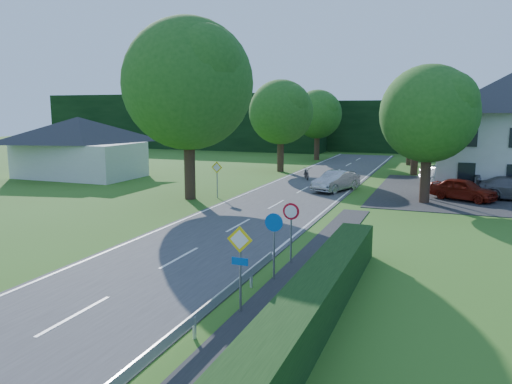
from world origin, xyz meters
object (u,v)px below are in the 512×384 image
at_px(parasol, 479,180).
at_px(parked_car_red, 463,189).
at_px(moving_car, 336,181).
at_px(streetlight, 422,131).
at_px(parked_car_silver_a, 453,175).
at_px(motorcycle, 307,173).

bearing_deg(parasol, parked_car_red, -108.14).
bearing_deg(parked_car_red, moving_car, 111.90).
bearing_deg(streetlight, parked_car_silver_a, 69.69).
bearing_deg(streetlight, parasol, 38.37).
height_order(streetlight, motorcycle, streetlight).
relative_size(motorcycle, parked_car_silver_a, 0.40).
bearing_deg(motorcycle, streetlight, -54.16).
bearing_deg(parked_car_red, motorcycle, 90.94).
relative_size(streetlight, parked_car_red, 1.93).
relative_size(streetlight, parked_car_silver_a, 1.62).
distance_m(moving_car, parked_car_silver_a, 9.63).
height_order(motorcycle, parasol, parasol).
xyz_separation_m(moving_car, parasol, (9.53, 2.62, 0.18)).
bearing_deg(streetlight, parked_car_red, -5.23).
xyz_separation_m(motorcycle, parked_car_silver_a, (11.45, 0.46, 0.29)).
bearing_deg(parked_car_silver_a, parasol, -160.04).
relative_size(streetlight, moving_car, 1.83).
bearing_deg(parasol, motorcycle, 169.53).
distance_m(moving_car, parasol, 9.89).
xyz_separation_m(moving_car, parked_car_silver_a, (7.90, 5.50, 0.09)).
xyz_separation_m(moving_car, motorcycle, (-3.55, 5.04, -0.20)).
bearing_deg(motorcycle, moving_car, -78.57).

